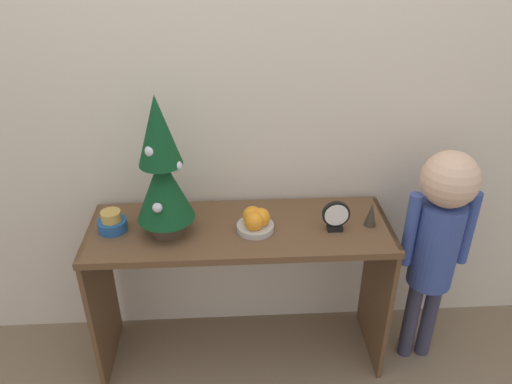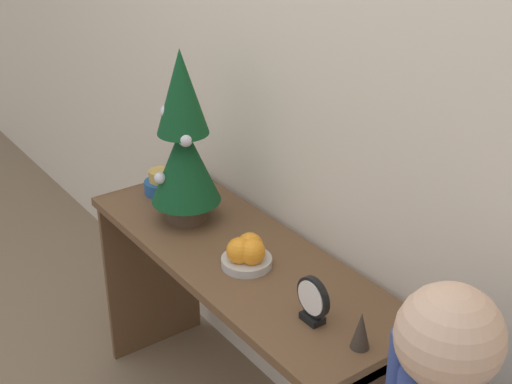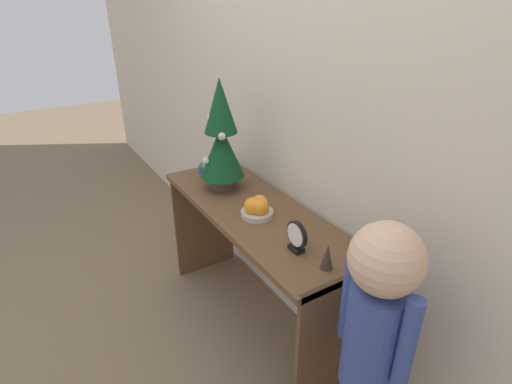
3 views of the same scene
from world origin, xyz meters
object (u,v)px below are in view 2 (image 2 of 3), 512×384
Objects in this scene: singing_bowl at (161,183)px; figurine at (361,330)px; mini_tree at (184,142)px; fruit_bowl at (247,253)px; desk_clock at (313,300)px.

singing_bowl is 1.14× the size of figurine.
fruit_bowl is (0.36, -0.01, -0.24)m from mini_tree.
desk_clock is at bearing -3.27° from fruit_bowl.
singing_bowl is (-0.59, 0.03, -0.01)m from fruit_bowl.
fruit_bowl is 1.46× the size of figurine.
mini_tree is 0.34m from singing_bowl.
figurine reaches higher than fruit_bowl.
singing_bowl is at bearing 178.77° from figurine.
mini_tree is 5.59× the size of figurine.
singing_bowl is at bearing 176.85° from fruit_bowl.
figurine is at bearing 1.12° from fruit_bowl.
mini_tree reaches higher than desk_clock.
singing_bowl is 0.89× the size of desk_clock.
desk_clock reaches higher than fruit_bowl.
figurine is at bearing 10.34° from desk_clock.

